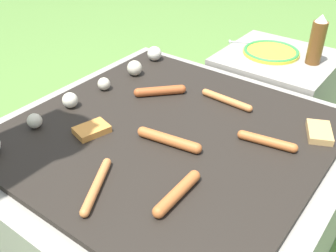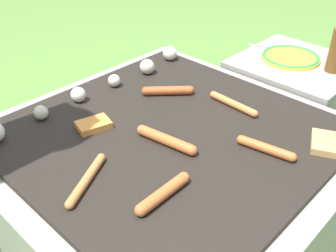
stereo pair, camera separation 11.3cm
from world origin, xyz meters
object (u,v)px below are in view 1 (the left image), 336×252
Objects in this scene: sausage_front_center at (177,193)px; fork_utensil at (247,42)px; condiment_bottle at (317,41)px; plate_colorful at (272,52)px.

sausage_front_center is 1.05× the size of fork_utensil.
condiment_bottle is 1.16× the size of fork_utensil.
fork_utensil is (0.05, 0.13, -0.01)m from plate_colorful.
fork_utensil is at bearing 70.80° from plate_colorful.
fork_utensil is (0.96, 0.31, -0.01)m from sausage_front_center.
sausage_front_center is at bearing -162.05° from fork_utensil.
condiment_bottle reaches higher than fork_utensil.
plate_colorful is 0.19m from condiment_bottle.
plate_colorful is (0.91, 0.18, -0.01)m from sausage_front_center.
condiment_bottle reaches higher than plate_colorful.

